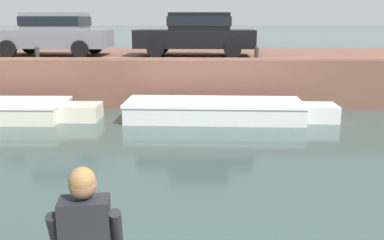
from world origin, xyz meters
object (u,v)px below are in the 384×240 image
boat_moored_central_white (223,110)px  car_left_inner_black (197,32)px  car_leftmost_grey (54,32)px  mooring_bollard_mid (257,53)px  mooring_bollard_west (37,52)px  person_seated_left (87,240)px

boat_moored_central_white → car_left_inner_black: bearing=103.0°
car_leftmost_grey → mooring_bollard_mid: bearing=-12.8°
mooring_bollard_west → car_left_inner_black: bearing=17.1°
mooring_bollard_mid → person_seated_left: bearing=-103.6°
mooring_bollard_mid → person_seated_left: (-2.74, -11.29, -0.53)m
car_left_inner_black → mooring_bollard_west: 5.55m
boat_moored_central_white → mooring_bollard_west: mooring_bollard_west is taller
person_seated_left → mooring_bollard_west: bearing=111.8°
car_left_inner_black → car_leftmost_grey: bearing=-180.0°
mooring_bollard_west → person_seated_left: bearing=-68.2°
car_left_inner_black → mooring_bollard_mid: size_ratio=9.80×
mooring_bollard_west → mooring_bollard_mid: same height
car_left_inner_black → person_seated_left: car_left_inner_black is taller
car_leftmost_grey → person_seated_left: size_ratio=4.35×
mooring_bollard_west → person_seated_left: mooring_bollard_west is taller
mooring_bollard_west → mooring_bollard_mid: (7.25, 0.00, 0.00)m
mooring_bollard_mid → mooring_bollard_west: bearing=180.0°
car_leftmost_grey → person_seated_left: 13.70m
boat_moored_central_white → mooring_bollard_mid: bearing=56.2°
car_leftmost_grey → mooring_bollard_west: size_ratio=9.44×
car_leftmost_grey → mooring_bollard_west: 1.74m
car_leftmost_grey → car_left_inner_black: size_ratio=0.96×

